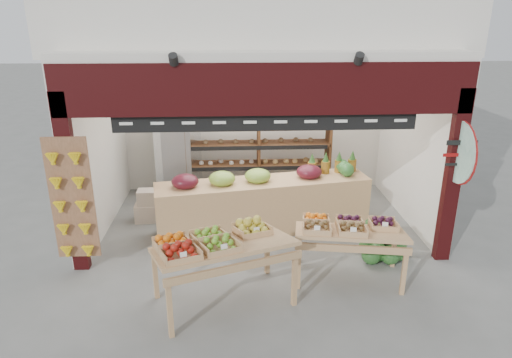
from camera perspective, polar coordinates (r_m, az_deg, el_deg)
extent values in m
plane|color=slate|center=(8.04, 0.60, -6.62)|extent=(60.00, 60.00, 0.00)
cube|color=silver|center=(9.71, -0.23, 7.47)|extent=(5.76, 0.18, 3.00)
cube|color=silver|center=(8.39, -19.09, 4.36)|extent=(0.18, 3.38, 3.00)
cube|color=silver|center=(8.69, 19.13, 4.87)|extent=(0.18, 3.38, 3.00)
cube|color=silver|center=(7.81, 0.39, 16.00)|extent=(5.76, 3.38, 0.12)
cube|color=black|center=(6.22, 1.30, 11.19)|extent=(5.70, 0.14, 0.70)
cube|color=black|center=(6.93, -22.12, -0.73)|extent=(0.22, 0.14, 2.65)
cube|color=black|center=(7.28, 23.33, 0.09)|extent=(0.22, 0.14, 2.65)
cube|color=black|center=(6.33, 1.25, 7.21)|extent=(4.20, 0.05, 0.26)
cylinder|color=white|center=(6.36, 2.13, 9.55)|extent=(0.34, 0.05, 0.34)
cube|color=#966344|center=(6.90, -22.00, -2.35)|extent=(0.60, 0.04, 1.80)
cylinder|color=silver|center=(7.09, 24.10, 3.07)|extent=(0.04, 0.90, 0.90)
cylinder|color=maroon|center=(7.07, 24.19, 3.01)|extent=(0.01, 0.92, 0.92)
cube|color=brown|center=(9.24, -8.42, 1.76)|extent=(0.05, 0.47, 1.50)
cube|color=brown|center=(9.21, 0.32, 1.93)|extent=(0.05, 0.47, 1.50)
cube|color=brown|center=(9.39, 8.92, 2.04)|extent=(0.05, 0.47, 1.50)
cube|color=brown|center=(9.35, 0.32, -0.53)|extent=(2.81, 0.47, 0.04)
cube|color=brown|center=(9.21, 0.32, 1.93)|extent=(2.81, 0.47, 0.04)
cube|color=brown|center=(9.09, 0.33, 4.46)|extent=(2.81, 0.47, 0.04)
cube|color=brown|center=(9.00, 0.33, 6.47)|extent=(2.81, 0.47, 0.04)
cone|color=olive|center=(8.98, -6.91, 7.20)|extent=(0.32, 0.32, 0.28)
cone|color=olive|center=(8.96, -2.08, 7.31)|extent=(0.32, 0.32, 0.28)
cone|color=olive|center=(9.00, 2.73, 7.36)|extent=(0.32, 0.32, 0.28)
cone|color=olive|center=(9.11, 7.47, 7.36)|extent=(0.32, 0.32, 0.28)
cube|color=silver|center=(9.40, -9.65, 3.12)|extent=(0.89, 0.89, 1.85)
cube|color=beige|center=(8.62, -13.58, -4.11)|extent=(0.40, 0.31, 0.33)
cube|color=beige|center=(8.49, -13.41, -2.24)|extent=(0.36, 0.29, 0.28)
cube|color=#144C23|center=(8.47, -9.97, -4.48)|extent=(0.38, 0.29, 0.28)
cube|color=beige|center=(8.84, -9.76, -3.47)|extent=(0.34, 0.27, 0.26)
cube|color=tan|center=(7.93, 0.93, -3.36)|extent=(3.74, 1.34, 0.92)
ellipsoid|color=#59141E|center=(7.54, -8.87, -0.32)|extent=(0.45, 0.41, 0.24)
ellipsoid|color=#8CB23F|center=(7.60, -4.28, 0.04)|extent=(0.45, 0.41, 0.24)
ellipsoid|color=#8CB23F|center=(7.71, 0.22, 0.39)|extent=(0.45, 0.41, 0.24)
ellipsoid|color=#59141E|center=(7.96, 6.66, 0.89)|extent=(0.45, 0.41, 0.24)
cylinder|color=olive|center=(8.12, 6.99, 1.35)|extent=(0.15, 0.15, 0.22)
cylinder|color=olive|center=(8.21, 8.66, 1.47)|extent=(0.15, 0.15, 0.22)
cylinder|color=olive|center=(8.30, 10.30, 1.59)|extent=(0.15, 0.15, 0.22)
cylinder|color=olive|center=(8.41, 11.90, 1.70)|extent=(0.15, 0.15, 0.22)
cube|color=tan|center=(5.86, -4.13, -8.40)|extent=(1.97, 1.50, 0.25)
cube|color=tan|center=(5.58, -10.72, -15.91)|extent=(0.08, 0.08, 0.72)
cube|color=tan|center=(6.03, 4.83, -12.60)|extent=(0.08, 0.08, 0.72)
cube|color=tan|center=(6.29, -12.48, -11.55)|extent=(0.08, 0.08, 0.72)
cube|color=tan|center=(6.69, 1.41, -8.99)|extent=(0.08, 0.08, 0.72)
cube|color=tan|center=(6.56, 11.71, -6.53)|extent=(1.64, 1.08, 0.23)
cube|color=tan|center=(6.40, 5.35, -11.09)|extent=(0.07, 0.07, 0.62)
cube|color=tan|center=(6.55, 17.99, -11.27)|extent=(0.07, 0.07, 0.62)
cube|color=tan|center=(7.04, 5.46, -8.00)|extent=(0.07, 0.07, 0.62)
cube|color=tan|center=(7.18, 16.87, -8.25)|extent=(0.07, 0.07, 0.62)
sphere|color=#17471D|center=(7.35, 14.98, -8.80)|extent=(0.30, 0.30, 0.30)
sphere|color=#17471D|center=(7.45, 17.33, -8.63)|extent=(0.30, 0.30, 0.30)
sphere|color=#17471D|center=(7.61, 14.27, -7.67)|extent=(0.30, 0.30, 0.30)
sphere|color=#17471D|center=(7.71, 16.54, -7.53)|extent=(0.30, 0.30, 0.30)
sphere|color=#17471D|center=(7.41, 15.97, -6.32)|extent=(0.30, 0.30, 0.30)
sphere|color=#17471D|center=(7.31, 16.42, -9.11)|extent=(0.30, 0.30, 0.30)
sphere|color=#17471D|center=(7.45, 13.83, -8.27)|extent=(0.30, 0.30, 0.30)
sphere|color=#17471D|center=(7.51, 14.39, -5.79)|extent=(0.30, 0.30, 0.30)
sphere|color=#17471D|center=(7.62, 17.23, -7.93)|extent=(0.30, 0.30, 0.30)
sphere|color=#17471D|center=(7.24, 14.21, -9.18)|extent=(0.30, 0.30, 0.30)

